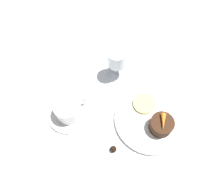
{
  "coord_description": "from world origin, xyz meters",
  "views": [
    {
      "loc": [
        -0.22,
        -0.18,
        0.68
      ],
      "look_at": [
        -0.04,
        0.09,
        0.04
      ],
      "focal_mm": 35.0,
      "sensor_mm": 36.0,
      "label": 1
    }
  ],
  "objects": [
    {
      "name": "coffee_cup",
      "position": [
        -0.18,
        0.13,
        0.04
      ],
      "size": [
        0.11,
        0.08,
        0.06
      ],
      "color": "white",
      "rests_on": "saucer"
    },
    {
      "name": "ground_plane",
      "position": [
        0.0,
        0.0,
        0.0
      ],
      "size": [
        3.0,
        3.0,
        0.0
      ],
      "primitive_type": "plane",
      "color": "white"
    },
    {
      "name": "chocolate_truffle",
      "position": [
        -0.13,
        -0.05,
        0.01
      ],
      "size": [
        0.02,
        0.02,
        0.02
      ],
      "color": "black",
      "rests_on": "ground_plane"
    },
    {
      "name": "spoon",
      "position": [
        -0.13,
        0.12,
        0.01
      ],
      "size": [
        0.08,
        0.11,
        0.0
      ],
      "color": "silver",
      "rests_on": "saucer"
    },
    {
      "name": "dinner_plate",
      "position": [
        0.03,
        -0.04,
        0.01
      ],
      "size": [
        0.24,
        0.24,
        0.01
      ],
      "color": "white",
      "rests_on": "ground_plane"
    },
    {
      "name": "pineapple_slice",
      "position": [
        0.04,
        0.01,
        0.02
      ],
      "size": [
        0.08,
        0.08,
        0.01
      ],
      "color": "#EFE075",
      "rests_on": "dinner_plate"
    },
    {
      "name": "carrot_garnish",
      "position": [
        0.03,
        -0.08,
        0.07
      ],
      "size": [
        0.04,
        0.05,
        0.02
      ],
      "color": "orange",
      "rests_on": "dessert_cake"
    },
    {
      "name": "wine_glass",
      "position": [
        0.04,
        0.17,
        0.08
      ],
      "size": [
        0.07,
        0.07,
        0.12
      ],
      "color": "silver",
      "rests_on": "ground_plane"
    },
    {
      "name": "dessert_cake",
      "position": [
        0.03,
        -0.08,
        0.04
      ],
      "size": [
        0.07,
        0.07,
        0.04
      ],
      "color": "#381E0F",
      "rests_on": "dinner_plate"
    },
    {
      "name": "saucer",
      "position": [
        -0.18,
        0.13,
        0.01
      ],
      "size": [
        0.14,
        0.14,
        0.01
      ],
      "color": "white",
      "rests_on": "ground_plane"
    },
    {
      "name": "fork",
      "position": [
        0.19,
        -0.01,
        0.0
      ],
      "size": [
        0.06,
        0.19,
        0.01
      ],
      "color": "silver",
      "rests_on": "ground_plane"
    }
  ]
}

